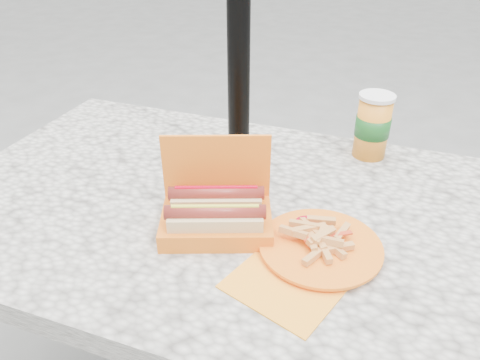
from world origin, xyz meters
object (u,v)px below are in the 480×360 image
(hotdog_box, at_px, (216,213))
(soda_cup, at_px, (373,126))
(umbrella_pole, at_px, (239,17))
(fries_plate, at_px, (317,247))

(hotdog_box, bearing_deg, soda_cup, 38.90)
(umbrella_pole, bearing_deg, hotdog_box, -79.35)
(fries_plate, height_order, soda_cup, soda_cup)
(fries_plate, bearing_deg, umbrella_pole, 134.14)
(umbrella_pole, bearing_deg, soda_cup, 28.80)
(umbrella_pole, xyz_separation_m, hotdog_box, (0.05, -0.26, -0.31))
(umbrella_pole, relative_size, fries_plate, 6.77)
(hotdog_box, bearing_deg, fries_plate, -21.28)
(hotdog_box, xyz_separation_m, fries_plate, (0.20, -0.00, -0.03))
(umbrella_pole, xyz_separation_m, fries_plate, (0.25, -0.26, -0.34))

